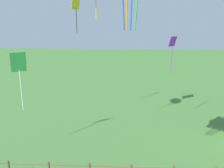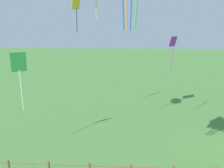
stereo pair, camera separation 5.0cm
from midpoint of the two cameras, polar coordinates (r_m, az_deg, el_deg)
name	(u,v)px [view 1 (the left image)]	position (r m, az deg, el deg)	size (l,w,h in m)	color
kite_purple_streamer	(172,48)	(19.80, 13.55, 8.00)	(0.64, 0.53, 2.85)	purple
kite_green_diamond	(19,69)	(16.21, -20.57, 3.31)	(0.95, 0.69, 3.72)	green
kite_yellow_diamond	(76,7)	(19.56, -8.32, 16.92)	(0.68, 0.67, 2.62)	yellow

